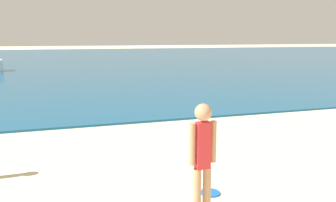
% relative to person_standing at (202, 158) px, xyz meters
% --- Properties ---
extents(water, '(160.00, 60.00, 0.06)m').
position_rel_person_standing_xyz_m(water, '(0.41, 35.40, -0.84)').
color(water, '#14567F').
rests_on(water, ground).
extents(person_standing, '(0.35, 0.20, 1.53)m').
position_rel_person_standing_xyz_m(person_standing, '(0.00, 0.00, 0.00)').
color(person_standing, tan).
rests_on(person_standing, ground).
extents(frisbee, '(0.29, 0.29, 0.03)m').
position_rel_person_standing_xyz_m(frisbee, '(0.49, 0.82, -0.86)').
color(frisbee, blue).
rests_on(frisbee, ground).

